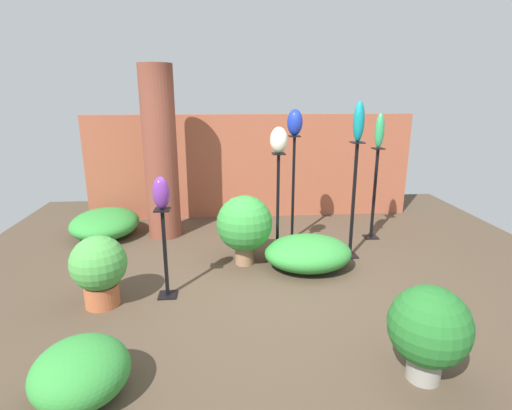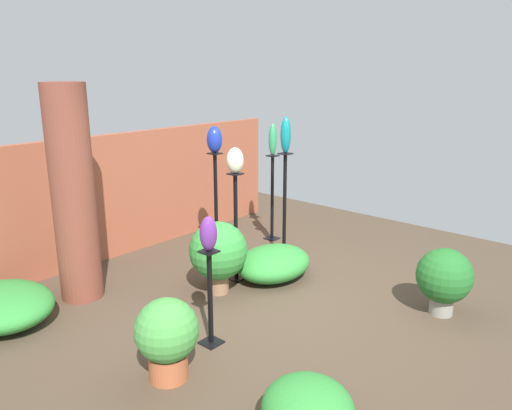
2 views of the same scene
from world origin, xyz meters
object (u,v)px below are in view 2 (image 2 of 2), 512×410
Objects in this scene: pedestal_ivory at (236,231)px; pedestal_cobalt at (216,211)px; art_vase_cobalt at (215,140)px; art_vase_jade at (273,139)px; potted_plant_near_pillar at (444,277)px; brick_pillar at (73,195)px; art_vase_violet at (208,234)px; art_vase_teal at (286,135)px; potted_plant_front_right at (218,252)px; pedestal_jade at (272,201)px; art_vase_ivory at (235,160)px; pedestal_teal at (284,211)px; potted_plant_front_left at (167,335)px; pedestal_violet at (210,302)px.

pedestal_cobalt is at bearing 65.05° from pedestal_ivory.
art_vase_cobalt reaches higher than pedestal_cobalt.
art_vase_jade is 3.36m from potted_plant_near_pillar.
brick_pillar is 7.41× the size of art_vase_violet.
art_vase_teal is 0.65× the size of potted_plant_near_pillar.
art_vase_jade is at bearing 23.31° from pedestal_ivory.
potted_plant_front_right is (-1.98, -0.78, -1.09)m from art_vase_jade.
pedestal_jade is 3.75× the size of art_vase_cobalt.
pedestal_cobalt is at bearing 65.05° from art_vase_ivory.
potted_plant_front_right is (1.17, -1.16, -0.74)m from brick_pillar.
pedestal_teal is 3.16m from potted_plant_front_left.
art_vase_teal is 0.66× the size of potted_plant_front_left.
art_vase_cobalt is (-1.22, 0.02, 0.12)m from art_vase_jade.
pedestal_jade is 1.39× the size of pedestal_violet.
art_vase_jade is (0.55, 0.68, 0.90)m from pedestal_teal.
pedestal_violet is 2.83m from art_vase_teal.
brick_pillar reaches higher than pedestal_violet.
pedestal_cobalt is 4.84× the size of art_vase_ivory.
art_vase_violet is (-1.65, -1.60, -0.58)m from art_vase_cobalt.
pedestal_teal is 0.99× the size of pedestal_cobalt.
pedestal_cobalt is 3.15× the size of art_vase_jade.
pedestal_violet is at bearing -158.83° from pedestal_teal.
pedestal_jade is at bearing 23.31° from art_vase_ivory.
pedestal_violet is at bearing -158.83° from art_vase_teal.
potted_plant_near_pillar is (-0.72, -3.06, -0.19)m from pedestal_jade.
potted_plant_front_left is at bearing -160.79° from art_vase_teal.
potted_plant_front_left is at bearing -100.12° from brick_pillar.
pedestal_cobalt is 0.76m from pedestal_ivory.
pedestal_jade is 4.01× the size of art_vase_violet.
potted_plant_front_left is at bearing 154.23° from potted_plant_near_pillar.
art_vase_violet is at bearing -135.87° from pedestal_cobalt.
brick_pillar is 1.94m from art_vase_ivory.
art_vase_jade reaches higher than art_vase_violet.
potted_plant_near_pillar is (2.80, -1.35, 0.02)m from potted_plant_front_left.
art_vase_ivory reaches higher than potted_plant_near_pillar.
pedestal_teal is at bearing 21.17° from pedestal_violet.
art_vase_jade is 1.44× the size of art_vase_violet.
potted_plant_front_right is (-0.44, -0.12, -0.13)m from pedestal_ivory.
art_vase_teal is (2.60, -1.06, 0.53)m from brick_pillar.
art_vase_violet is 2.71m from potted_plant_near_pillar.
art_vase_ivory is (-0.99, 0.01, 0.86)m from pedestal_teal.
pedestal_teal is 2.05× the size of potted_plant_front_left.
pedestal_violet is at bearing -135.87° from art_vase_cobalt.
art_vase_ivory reaches higher than pedestal_jade.
art_vase_ivory is at bearing 27.89° from potted_plant_front_left.
art_vase_cobalt is (-1.22, 0.02, 1.11)m from pedestal_jade.
art_vase_ivory reaches higher than potted_plant_front_left.
pedestal_jade is 3.15m from potted_plant_near_pillar.
brick_pillar is 3.23m from pedestal_jade.
art_vase_jade is (0.00, -0.00, 0.99)m from pedestal_jade.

